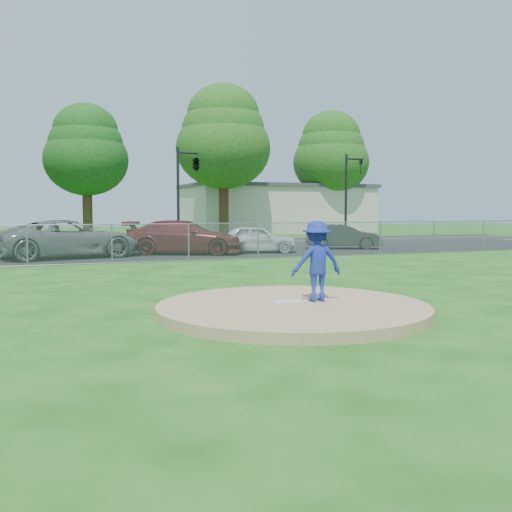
{
  "coord_description": "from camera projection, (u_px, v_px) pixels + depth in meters",
  "views": [
    {
      "loc": [
        -4.75,
        -10.18,
        2.07
      ],
      "look_at": [
        0.0,
        2.0,
        1.0
      ],
      "focal_mm": 40.0,
      "sensor_mm": 36.0,
      "label": 1
    }
  ],
  "objects": [
    {
      "name": "pitchers_mound",
      "position": [
        292.0,
        309.0,
        11.33
      ],
      "size": [
        5.4,
        5.4,
        0.2
      ],
      "primitive_type": "cylinder",
      "color": "#A4835A",
      "rests_on": "ground"
    },
    {
      "name": "parked_car_darkred",
      "position": [
        184.0,
        237.0,
        26.26
      ],
      "size": [
        5.8,
        4.24,
        1.56
      ],
      "primitive_type": "imported",
      "rotation": [
        0.0,
        0.0,
        1.14
      ],
      "color": "maroon",
      "rests_on": "parking_lot"
    },
    {
      "name": "traffic_signal_center",
      "position": [
        194.0,
        165.0,
        32.83
      ],
      "size": [
        1.42,
        2.48,
        5.6
      ],
      "color": "black",
      "rests_on": "ground"
    },
    {
      "name": "parked_car_pearl",
      "position": [
        256.0,
        239.0,
        27.13
      ],
      "size": [
        4.12,
        2.36,
        1.32
      ],
      "primitive_type": "imported",
      "rotation": [
        0.0,
        0.0,
        1.35
      ],
      "color": "silver",
      "rests_on": "parking_lot"
    },
    {
      "name": "ground",
      "position": [
        176.0,
        267.0,
        20.62
      ],
      "size": [
        120.0,
        120.0,
        0.0
      ],
      "primitive_type": "plane",
      "color": "#164E11",
      "rests_on": "ground"
    },
    {
      "name": "parking_lot",
      "position": [
        144.0,
        254.0,
        26.66
      ],
      "size": [
        50.0,
        8.0,
        0.01
      ],
      "primitive_type": "cube",
      "color": "black",
      "rests_on": "ground"
    },
    {
      "name": "traffic_signal_right",
      "position": [
        349.0,
        189.0,
        36.64
      ],
      "size": [
        1.28,
        0.2,
        5.6
      ],
      "color": "black",
      "rests_on": "ground"
    },
    {
      "name": "parked_car_charcoal",
      "position": [
        343.0,
        236.0,
        29.8
      ],
      "size": [
        4.12,
        2.79,
        1.29
      ],
      "primitive_type": "imported",
      "rotation": [
        0.0,
        0.0,
        1.17
      ],
      "color": "#272729",
      "rests_on": "parking_lot"
    },
    {
      "name": "pitcher",
      "position": [
        317.0,
        261.0,
        11.59
      ],
      "size": [
        1.1,
        0.68,
        1.64
      ],
      "primitive_type": "imported",
      "rotation": [
        0.0,
        0.0,
        3.07
      ],
      "color": "navy",
      "rests_on": "pitchers_mound"
    },
    {
      "name": "chain_link_fence",
      "position": [
        164.0,
        243.0,
        22.42
      ],
      "size": [
        40.0,
        0.06,
        1.5
      ],
      "primitive_type": "cube",
      "color": "gray",
      "rests_on": "ground"
    },
    {
      "name": "pitching_rubber",
      "position": [
        288.0,
        301.0,
        11.51
      ],
      "size": [
        0.6,
        0.15,
        0.04
      ],
      "primitive_type": "cube",
      "color": "white",
      "rests_on": "pitchers_mound"
    },
    {
      "name": "street",
      "position": [
        121.0,
        244.0,
        33.62
      ],
      "size": [
        60.0,
        7.0,
        0.01
      ],
      "primitive_type": "cube",
      "color": "black",
      "rests_on": "ground"
    },
    {
      "name": "tree_far_right",
      "position": [
        331.0,
        153.0,
        50.5
      ],
      "size": [
        6.72,
        6.72,
        10.74
      ],
      "color": "#382614",
      "rests_on": "ground"
    },
    {
      "name": "commercial_building",
      "position": [
        276.0,
        208.0,
        52.24
      ],
      "size": [
        16.4,
        9.4,
        4.3
      ],
      "color": "beige",
      "rests_on": "ground"
    },
    {
      "name": "tree_center",
      "position": [
        86.0,
        150.0,
        42.02
      ],
      "size": [
        6.16,
        6.16,
        9.84
      ],
      "color": "#3C2A16",
      "rests_on": "ground"
    },
    {
      "name": "traffic_cone",
      "position": [
        20.0,
        251.0,
        23.35
      ],
      "size": [
        0.38,
        0.38,
        0.75
      ],
      "primitive_type": "cone",
      "color": "#DB630B",
      "rests_on": "parking_lot"
    },
    {
      "name": "tree_right",
      "position": [
        223.0,
        136.0,
        43.68
      ],
      "size": [
        7.28,
        7.28,
        11.63
      ],
      "color": "#3C2216",
      "rests_on": "ground"
    },
    {
      "name": "parked_car_gray",
      "position": [
        70.0,
        239.0,
        24.26
      ],
      "size": [
        6.25,
        3.85,
        1.62
      ],
      "primitive_type": "imported",
      "rotation": [
        0.0,
        0.0,
        1.78
      ],
      "color": "slate",
      "rests_on": "parking_lot"
    }
  ]
}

